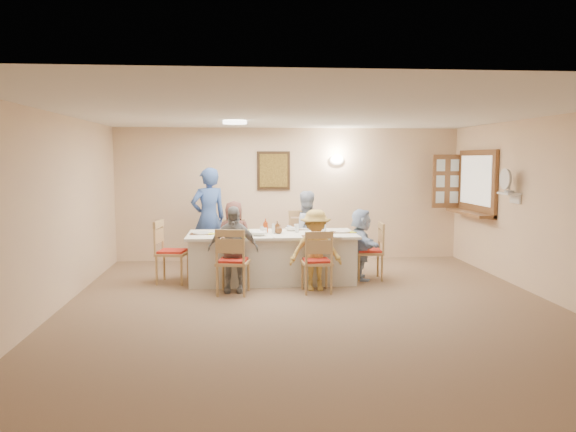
{
  "coord_description": "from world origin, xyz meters",
  "views": [
    {
      "loc": [
        -0.92,
        -7.1,
        1.93
      ],
      "look_at": [
        -0.2,
        1.4,
        1.05
      ],
      "focal_mm": 35.0,
      "sensor_mm": 36.0,
      "label": 1
    }
  ],
  "objects": [
    {
      "name": "chair_left_end",
      "position": [
        -1.99,
        1.61,
        0.49
      ],
      "size": [
        0.54,
        0.54,
        0.98
      ],
      "primitive_type": null,
      "rotation": [
        0.0,
        0.0,
        1.4
      ],
      "color": "tan",
      "rests_on": "ground"
    },
    {
      "name": "placemat_br",
      "position": [
        0.16,
        2.03,
        0.76
      ],
      "size": [
        0.33,
        0.24,
        0.01
      ],
      "primitive_type": "cube",
      "color": "#472B19",
      "rests_on": "dining_table"
    },
    {
      "name": "napkin_fr",
      "position": [
        0.34,
        1.14,
        0.77
      ],
      "size": [
        0.13,
        0.13,
        0.01
      ],
      "primitive_type": "cube",
      "color": "#EBF834",
      "rests_on": "dining_table"
    },
    {
      "name": "shutter_door",
      "position": [
        2.95,
        3.16,
        1.5
      ],
      "size": [
        0.55,
        0.04,
        1.0
      ],
      "primitive_type": "cube",
      "color": "brown",
      "rests_on": "room_walls"
    },
    {
      "name": "diner_back_right",
      "position": [
        0.16,
        2.29,
        0.69
      ],
      "size": [
        0.83,
        0.73,
        1.38
      ],
      "primitive_type": "imported",
      "rotation": [
        0.0,
        0.0,
        3.3
      ],
      "color": "#A2ACC3",
      "rests_on": "ground"
    },
    {
      "name": "placemat_le",
      "position": [
        -1.54,
        1.61,
        0.76
      ],
      "size": [
        0.34,
        0.25,
        0.01
      ],
      "primitive_type": "cube",
      "color": "#472B19",
      "rests_on": "dining_table"
    },
    {
      "name": "plate_fr",
      "position": [
        0.16,
        1.19,
        0.77
      ],
      "size": [
        0.24,
        0.24,
        0.01
      ],
      "primitive_type": "cylinder",
      "color": "white",
      "rests_on": "dining_table"
    },
    {
      "name": "bowl_b",
      "position": [
        -0.12,
        1.87,
        0.79
      ],
      "size": [
        0.19,
        0.19,
        0.06
      ],
      "primitive_type": "imported",
      "rotation": [
        0.0,
        0.0,
        0.04
      ],
      "color": "white",
      "rests_on": "dining_table"
    },
    {
      "name": "hatch_sill",
      "position": [
        3.09,
        2.4,
        0.97
      ],
      "size": [
        0.3,
        1.5,
        0.05
      ],
      "primitive_type": "cube",
      "color": "brown",
      "rests_on": "room_walls"
    },
    {
      "name": "teacup_b",
      "position": [
        0.0,
        2.13,
        0.8
      ],
      "size": [
        0.15,
        0.15,
        0.08
      ],
      "primitive_type": "imported",
      "rotation": [
        0.0,
        0.0,
        -0.39
      ],
      "color": "white",
      "rests_on": "dining_table"
    },
    {
      "name": "teacup_a",
      "position": [
        -1.25,
        1.29,
        0.8
      ],
      "size": [
        0.17,
        0.17,
        0.09
      ],
      "primitive_type": "imported",
      "rotation": [
        0.0,
        0.0,
        -0.27
      ],
      "color": "white",
      "rests_on": "dining_table"
    },
    {
      "name": "wall_picture",
      "position": [
        -0.3,
        3.46,
        1.7
      ],
      "size": [
        0.62,
        0.05,
        0.72
      ],
      "color": "#352212",
      "rests_on": "room_walls"
    },
    {
      "name": "napkin_br",
      "position": [
        0.34,
        1.98,
        0.77
      ],
      "size": [
        0.15,
        0.15,
        0.01
      ],
      "primitive_type": "cube",
      "color": "#EBF834",
      "rests_on": "dining_table"
    },
    {
      "name": "chair_front_right",
      "position": [
        0.16,
        0.81,
        0.46
      ],
      "size": [
        0.46,
        0.46,
        0.92
      ],
      "primitive_type": null,
      "rotation": [
        0.0,
        0.0,
        3.18
      ],
      "color": "tan",
      "rests_on": "ground"
    },
    {
      "name": "diner_front_left",
      "position": [
        -1.04,
        0.93,
        0.62
      ],
      "size": [
        0.79,
        0.44,
        1.25
      ],
      "primitive_type": "imported",
      "rotation": [
        0.0,
        0.0,
        -0.09
      ],
      "color": "gray",
      "rests_on": "ground"
    },
    {
      "name": "bowl_a",
      "position": [
        -0.65,
        1.35,
        0.79
      ],
      "size": [
        0.36,
        0.36,
        0.06
      ],
      "primitive_type": "imported",
      "rotation": [
        0.0,
        0.0,
        -0.26
      ],
      "color": "white",
      "rests_on": "dining_table"
    },
    {
      "name": "placemat_fl",
      "position": [
        -1.04,
        1.19,
        0.76
      ],
      "size": [
        0.36,
        0.27,
        0.01
      ],
      "primitive_type": "cube",
      "color": "#472B19",
      "rests_on": "dining_table"
    },
    {
      "name": "wall_sconce",
      "position": [
        0.9,
        3.44,
        1.9
      ],
      "size": [
        0.26,
        0.09,
        0.18
      ],
      "primitive_type": "ellipsoid",
      "color": "white",
      "rests_on": "room_walls"
    },
    {
      "name": "ground",
      "position": [
        0.0,
        0.0,
        0.0
      ],
      "size": [
        7.0,
        7.0,
        0.0
      ],
      "primitive_type": "plane",
      "color": "brown"
    },
    {
      "name": "desk_fan",
      "position": [
        3.1,
        1.05,
        1.55
      ],
      "size": [
        0.3,
        0.3,
        0.28
      ],
      "primitive_type": null,
      "color": "#A5A5A8",
      "rests_on": "fan_shelf"
    },
    {
      "name": "serving_hatch",
      "position": [
        3.21,
        2.4,
        1.5
      ],
      "size": [
        0.06,
        1.5,
        1.15
      ],
      "primitive_type": "cube",
      "color": "brown",
      "rests_on": "room_walls"
    },
    {
      "name": "caregiver",
      "position": [
        -1.49,
        2.76,
        0.88
      ],
      "size": [
        0.97,
        0.92,
        1.77
      ],
      "primitive_type": "imported",
      "rotation": [
        0.0,
        0.0,
        3.58
      ],
      "color": "#355298",
      "rests_on": "ground"
    },
    {
      "name": "diner_front_right",
      "position": [
        0.16,
        0.93,
        0.59
      ],
      "size": [
        0.77,
        0.44,
        1.19
      ],
      "primitive_type": "imported",
      "rotation": [
        0.0,
        0.0,
        -0.0
      ],
      "color": "gold",
      "rests_on": "ground"
    },
    {
      "name": "placemat_fr",
      "position": [
        0.16,
        1.19,
        0.76
      ],
      "size": [
        0.33,
        0.25,
        0.01
      ],
      "primitive_type": "cube",
      "color": "#472B19",
      "rests_on": "dining_table"
    },
    {
      "name": "ceiling_light",
      "position": [
        -1.0,
        1.5,
        2.47
      ],
      "size": [
        0.36,
        0.36,
        0.05
      ],
      "primitive_type": "cylinder",
      "color": "white",
      "rests_on": "room_walls"
    },
    {
      "name": "plate_br",
      "position": [
        0.16,
        2.03,
        0.77
      ],
      "size": [
        0.23,
        0.23,
        0.01
      ],
      "primitive_type": "cylinder",
      "color": "white",
      "rests_on": "dining_table"
    },
    {
      "name": "napkin_re",
      "position": [
        0.86,
        1.56,
        0.77
      ],
      "size": [
        0.15,
        0.15,
        0.01
      ],
      "primitive_type": "cube",
      "color": "#EBF834",
      "rests_on": "dining_table"
    },
    {
      "name": "napkin_fl",
      "position": [
        -0.86,
        1.14,
        0.77
      ],
      "size": [
        0.14,
        0.14,
        0.01
      ],
      "primitive_type": "cube",
      "color": "#EBF834",
      "rests_on": "dining_table"
    },
    {
      "name": "plate_fl",
      "position": [
        -1.04,
        1.19,
        0.77
      ],
      "size": [
        0.23,
        0.23,
        0.01
      ],
      "primitive_type": "cylinder",
      "color": "white",
      "rests_on": "dining_table"
    },
    {
      "name": "condiment_brown",
      "position": [
        -0.35,
        1.7,
        0.85
      ],
      "size": [
        0.14,
        0.15,
        0.18
      ],
      "primitive_type": "imported",
      "rotation": [
        0.0,
        0.0,
        -0.43
      ],
      "color": "#5B3518",
      "rests_on": "dining_table"
    },
    {
      "name": "dining_table",
      "position": [
        -0.44,
        1.61,
        0.38
      ],
      "size": [
        2.62,
        1.11,
        0.76
      ],
      "primitive_type": "cube",
      "color": "silver",
      "rests_on": "ground"
    },
    {
      "name": "room_walls",
      "position": [
        0.0,
        0.0,
        1.51
      ],
      "size": [
        7.0,
        7.0,
        7.0
      ],
      "color": "beige",
      "rests_on": "ground"
    },
    {
      "name": "napkin_bl",
      "position": [
        -0.86,
        1.98,
        0.77
      ],
      "size": [
        0.13,
        0.13,
        0.01
      ],
      "primitive_type": "cube",
      "color": "#EBF834",
      "rests_on": "dining_table"
    },
    {
      "name": "plate_bl",
      "position": [
        -1.04,
        2.03,
        0.77
      ],
      "size": [
        0.24,
        0.24,
        0.01
      ],
      "primitive_type": "cylinder",
      "color": "white",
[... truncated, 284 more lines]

